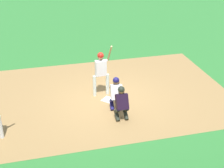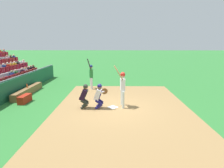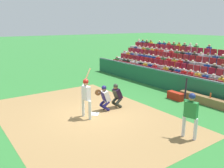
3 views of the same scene
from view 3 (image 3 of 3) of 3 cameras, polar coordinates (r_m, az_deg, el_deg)
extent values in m
plane|color=#2D7532|center=(11.43, -4.33, -7.25)|extent=(160.00, 160.00, 0.00)
cube|color=#997546|center=(11.20, -6.54, -7.75)|extent=(9.99, 6.90, 0.01)
cube|color=white|center=(11.42, -4.33, -7.18)|extent=(0.62, 0.62, 0.02)
cylinder|color=silver|center=(10.69, -5.33, -6.31)|extent=(0.14, 0.14, 0.88)
cylinder|color=silver|center=(11.11, -6.94, -5.55)|extent=(0.14, 0.14, 0.88)
cube|color=silver|center=(10.66, -6.26, -2.15)|extent=(0.44, 0.26, 0.62)
sphere|color=#AB7B59|center=(10.54, -6.32, 0.27)|extent=(0.23, 0.23, 0.23)
sphere|color=#B01E15|center=(10.53, -6.33, 0.60)|extent=(0.25, 0.25, 0.25)
cylinder|color=silver|center=(10.64, -6.34, -0.54)|extent=(0.46, 0.10, 0.14)
cylinder|color=silver|center=(10.78, -6.85, -0.36)|extent=(0.17, 0.14, 0.13)
cylinder|color=tan|center=(10.86, -6.07, 1.83)|extent=(0.12, 0.47, 0.74)
sphere|color=black|center=(10.82, -6.90, -0.16)|extent=(0.06, 0.06, 0.06)
cylinder|color=#1A1656|center=(11.70, -1.40, -5.90)|extent=(0.17, 0.39, 0.34)
cylinder|color=#1A1656|center=(11.62, -1.40, -4.89)|extent=(0.17, 0.39, 0.33)
cylinder|color=#1A1656|center=(11.96, -2.15, -5.45)|extent=(0.17, 0.39, 0.34)
cylinder|color=#1A1656|center=(11.89, -2.16, -4.45)|extent=(0.17, 0.39, 0.33)
cube|color=silver|center=(11.67, -1.54, -2.91)|extent=(0.45, 0.44, 0.60)
cube|color=#1A1656|center=(11.61, -2.07, -3.00)|extent=(0.39, 0.23, 0.45)
sphere|color=brown|center=(11.52, -1.95, -1.22)|extent=(0.22, 0.22, 0.22)
cube|color=black|center=(11.52, -1.95, -1.22)|extent=(0.21, 0.12, 0.20)
sphere|color=#1A1656|center=(11.51, -1.95, -0.93)|extent=(0.24, 0.24, 0.24)
cylinder|color=brown|center=(11.55, -3.40, -2.04)|extent=(0.09, 0.30, 0.30)
cylinder|color=silver|center=(11.67, -2.70, -2.20)|extent=(0.12, 0.39, 0.22)
cylinder|color=#262A21|center=(12.12, 1.59, -5.18)|extent=(0.14, 0.38, 0.34)
cylinder|color=#262A21|center=(12.05, 1.60, -4.19)|extent=(0.14, 0.38, 0.33)
cylinder|color=#262A21|center=(12.36, 0.70, -4.78)|extent=(0.14, 0.38, 0.34)
cylinder|color=#262A21|center=(12.29, 0.70, -3.81)|extent=(0.14, 0.38, 0.33)
cube|color=black|center=(12.08, 1.30, -2.35)|extent=(0.42, 0.44, 0.60)
cube|color=#262A21|center=(12.01, 0.85, -2.44)|extent=(0.38, 0.23, 0.44)
sphere|color=brown|center=(11.92, 0.88, -0.77)|extent=(0.22, 0.22, 0.22)
cube|color=black|center=(11.92, 0.88, -0.77)|extent=(0.20, 0.12, 0.20)
sphere|color=#262A21|center=(11.90, 0.88, -0.49)|extent=(0.24, 0.24, 0.24)
cube|color=#1B5639|center=(15.19, 15.90, -0.04)|extent=(18.00, 0.24, 1.16)
cylinder|color=gray|center=(15.06, 16.06, 2.24)|extent=(18.00, 0.07, 0.07)
cube|color=brown|center=(13.47, 22.59, -3.99)|extent=(3.70, 0.40, 0.44)
cylinder|color=#DC4E21|center=(13.40, 22.62, -2.53)|extent=(0.07, 0.07, 0.25)
cube|color=#A22211|center=(13.95, 15.05, -2.78)|extent=(1.01, 0.40, 0.43)
cylinder|color=silver|center=(9.37, 19.42, -10.25)|extent=(0.16, 0.16, 0.84)
cylinder|color=silver|center=(9.52, 16.87, -9.66)|extent=(0.16, 0.16, 0.84)
cube|color=#247935|center=(9.18, 18.48, -5.86)|extent=(0.51, 0.33, 0.59)
sphere|color=#AE7451|center=(9.04, 18.70, -3.20)|extent=(0.22, 0.22, 0.22)
sphere|color=navy|center=(9.03, 18.73, -2.84)|extent=(0.24, 0.24, 0.24)
cylinder|color=#247935|center=(9.13, 18.36, -4.09)|extent=(0.50, 0.16, 0.14)
cylinder|color=#247935|center=(9.20, 17.28, -3.87)|extent=(0.17, 0.12, 0.13)
cylinder|color=black|center=(9.24, 17.31, -1.12)|extent=(0.21, 0.29, 0.80)
sphere|color=black|center=(9.23, 17.04, -3.62)|extent=(0.06, 0.06, 0.06)
cube|color=#9D9A99|center=(16.59, 19.51, -0.30)|extent=(19.29, 0.91, 0.51)
cube|color=maroon|center=(15.50, 24.35, 0.03)|extent=(0.44, 0.10, 0.42)
cube|color=gold|center=(15.69, 24.81, 0.33)|extent=(0.32, 0.22, 0.52)
sphere|color=#A8764E|center=(15.62, 24.95, 1.61)|extent=(0.19, 0.19, 0.19)
cube|color=maroon|center=(15.78, 22.63, 0.44)|extent=(0.44, 0.10, 0.42)
cube|color=gray|center=(15.97, 23.10, 0.72)|extent=(0.32, 0.22, 0.52)
sphere|color=beige|center=(15.89, 23.22, 1.99)|extent=(0.19, 0.19, 0.19)
cube|color=maroon|center=(16.07, 20.96, 0.82)|extent=(0.44, 0.10, 0.42)
cube|color=#1F4193|center=(16.25, 21.45, 1.10)|extent=(0.32, 0.22, 0.52)
sphere|color=tan|center=(16.18, 21.56, 2.35)|extent=(0.19, 0.19, 0.19)
cube|color=maroon|center=(16.37, 19.36, 1.20)|extent=(0.44, 0.10, 0.42)
cube|color=gold|center=(16.56, 19.85, 1.47)|extent=(0.32, 0.22, 0.52)
sphere|color=beige|center=(16.48, 19.96, 2.69)|extent=(0.19, 0.19, 0.19)
cube|color=maroon|center=(16.69, 17.82, 1.56)|extent=(0.44, 0.10, 0.42)
cube|color=red|center=(16.87, 18.32, 1.82)|extent=(0.32, 0.22, 0.52)
sphere|color=tan|center=(16.80, 18.41, 3.02)|extent=(0.19, 0.19, 0.19)
cube|color=maroon|center=(17.02, 16.33, 1.90)|extent=(0.44, 0.10, 0.42)
cube|color=red|center=(17.19, 16.84, 2.16)|extent=(0.32, 0.22, 0.52)
sphere|color=beige|center=(17.13, 16.92, 3.33)|extent=(0.19, 0.19, 0.19)
cube|color=maroon|center=(17.36, 14.90, 2.23)|extent=(0.44, 0.10, 0.42)
cube|color=navy|center=(17.53, 15.41, 2.48)|extent=(0.32, 0.22, 0.52)
sphere|color=beige|center=(17.47, 15.49, 3.63)|extent=(0.19, 0.19, 0.19)
cube|color=maroon|center=(17.71, 13.53, 2.55)|extent=(0.44, 0.10, 0.42)
cube|color=black|center=(17.88, 14.04, 2.79)|extent=(0.32, 0.22, 0.52)
sphere|color=#9E8256|center=(17.82, 14.11, 3.92)|extent=(0.19, 0.19, 0.19)
cube|color=maroon|center=(18.08, 12.21, 2.85)|extent=(0.44, 0.10, 0.42)
cube|color=gold|center=(18.24, 12.73, 3.08)|extent=(0.32, 0.22, 0.52)
sphere|color=#A97759|center=(18.18, 12.79, 4.19)|extent=(0.19, 0.19, 0.19)
cube|color=maroon|center=(18.45, 10.95, 3.14)|extent=(0.44, 0.10, 0.42)
cube|color=maroon|center=(18.83, 9.73, 3.41)|extent=(0.44, 0.10, 0.42)
cube|color=red|center=(18.99, 10.24, 3.63)|extent=(0.32, 0.22, 0.52)
sphere|color=tan|center=(18.92, 10.29, 4.70)|extent=(0.19, 0.19, 0.19)
cube|color=maroon|center=(19.22, 8.56, 3.68)|extent=(0.44, 0.10, 0.42)
cube|color=navy|center=(19.37, 9.07, 3.89)|extent=(0.32, 0.22, 0.52)
sphere|color=beige|center=(19.31, 9.11, 4.94)|extent=(0.19, 0.19, 0.19)
cube|color=maroon|center=(19.62, 7.44, 3.93)|extent=(0.44, 0.10, 0.42)
cube|color=gold|center=(19.77, 7.95, 4.13)|extent=(0.32, 0.22, 0.52)
sphere|color=beige|center=(19.71, 7.98, 5.17)|extent=(0.19, 0.19, 0.19)
cube|color=maroon|center=(20.02, 6.36, 4.17)|extent=(0.44, 0.10, 0.42)
cube|color=black|center=(20.17, 6.87, 4.37)|extent=(0.32, 0.22, 0.52)
sphere|color=beige|center=(20.11, 6.90, 5.38)|extent=(0.19, 0.19, 0.19)
cube|color=maroon|center=(20.43, 5.32, 4.39)|extent=(0.44, 0.10, 0.42)
cube|color=silver|center=(20.58, 5.83, 4.59)|extent=(0.32, 0.22, 0.52)
sphere|color=brown|center=(20.52, 5.85, 5.58)|extent=(0.19, 0.19, 0.19)
cube|color=maroon|center=(20.85, 4.33, 4.61)|extent=(0.44, 0.10, 0.42)
cube|color=white|center=(20.99, 4.83, 4.81)|extent=(0.32, 0.22, 0.52)
sphere|color=tan|center=(20.94, 4.85, 5.78)|extent=(0.19, 0.19, 0.19)
cube|color=maroon|center=(21.28, 3.37, 4.82)|extent=(0.44, 0.10, 0.42)
cube|color=#232A1D|center=(21.42, 3.87, 5.01)|extent=(0.32, 0.22, 0.52)
sphere|color=brown|center=(21.36, 3.88, 5.96)|extent=(0.19, 0.19, 0.19)
cube|color=maroon|center=(21.71, 2.45, 5.02)|extent=(0.44, 0.10, 0.42)
cube|color=#1D2E26|center=(21.84, 2.94, 5.20)|extent=(0.32, 0.22, 0.52)
sphere|color=brown|center=(21.79, 2.96, 6.14)|extent=(0.19, 0.19, 0.19)
cube|color=maroon|center=(22.14, 1.57, 5.21)|extent=(0.44, 0.10, 0.42)
cube|color=maroon|center=(22.59, 0.72, 5.39)|extent=(0.44, 0.10, 0.42)
cube|color=#26782E|center=(22.72, 1.20, 5.57)|extent=(0.32, 0.22, 0.52)
sphere|color=#AA7258|center=(22.67, 1.21, 6.47)|extent=(0.19, 0.19, 0.19)
cube|color=#9D9A99|center=(17.27, 21.34, 0.95)|extent=(19.29, 0.91, 1.01)
cube|color=maroon|center=(16.45, 24.50, 2.58)|extent=(0.44, 0.10, 0.42)
cube|color=#8B969B|center=(16.64, 24.93, 2.83)|extent=(0.32, 0.22, 0.52)
sphere|color=brown|center=(16.58, 25.06, 4.05)|extent=(0.19, 0.19, 0.19)
cube|color=maroon|center=(16.73, 22.87, 2.91)|extent=(0.44, 0.10, 0.42)
cube|color=#242726|center=(16.92, 23.32, 3.16)|extent=(0.32, 0.22, 0.52)
sphere|color=#D4AE81|center=(16.86, 23.43, 4.36)|extent=(0.19, 0.19, 0.19)
cube|color=maroon|center=(17.02, 21.29, 3.24)|extent=(0.44, 0.10, 0.42)
cube|color=navy|center=(17.21, 21.75, 3.48)|extent=(0.32, 0.22, 0.52)
sphere|color=tan|center=(17.15, 21.86, 4.66)|extent=(0.19, 0.19, 0.19)
cube|color=maroon|center=(17.33, 19.77, 3.55)|extent=(0.44, 0.10, 0.42)
cube|color=maroon|center=(17.64, 18.30, 3.85)|extent=(0.44, 0.10, 0.42)
cube|color=gray|center=(17.82, 18.77, 4.07)|extent=(0.32, 0.22, 0.52)
sphere|color=beige|center=(17.77, 18.86, 5.22)|extent=(0.19, 0.19, 0.19)
cube|color=maroon|center=(17.97, 16.88, 4.13)|extent=(0.44, 0.10, 0.42)
cube|color=#2C1C2E|center=(18.15, 17.36, 4.35)|extent=(0.32, 0.22, 0.52)
sphere|color=brown|center=(18.10, 17.44, 5.47)|extent=(0.19, 0.19, 0.19)
cube|color=maroon|center=(18.31, 15.52, 4.41)|extent=(0.44, 0.10, 0.42)
cube|color=red|center=(18.49, 16.00, 4.62)|extent=(0.32, 0.22, 0.52)
sphere|color=#AE7250|center=(18.43, 16.07, 5.72)|extent=(0.19, 0.19, 0.19)
cube|color=maroon|center=(18.66, 14.20, 4.66)|extent=(0.44, 0.10, 0.42)
cube|color=gold|center=(18.83, 14.68, 4.87)|extent=(0.32, 0.22, 0.52)
sphere|color=brown|center=(18.78, 14.75, 5.96)|extent=(0.19, 0.19, 0.19)
cube|color=maroon|center=(19.02, 12.93, 4.91)|extent=(0.44, 0.10, 0.42)
cube|color=red|center=(19.19, 13.41, 5.12)|extent=(0.32, 0.22, 0.52)
sphere|color=tan|center=(19.14, 13.48, 6.18)|extent=(0.19, 0.19, 0.19)
cube|color=maroon|center=(19.39, 11.71, 5.15)|extent=(0.44, 0.10, 0.42)
cube|color=#2F6F31|center=(19.56, 12.19, 5.35)|extent=(0.32, 0.22, 0.52)
sphere|color=brown|center=(19.51, 12.25, 6.39)|extent=(0.19, 0.19, 0.19)
cube|color=maroon|center=(19.77, 10.53, 5.37)|extent=(0.44, 0.10, 0.42)
cube|color=red|center=(19.93, 11.02, 5.57)|extent=(0.32, 0.22, 0.52)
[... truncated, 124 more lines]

